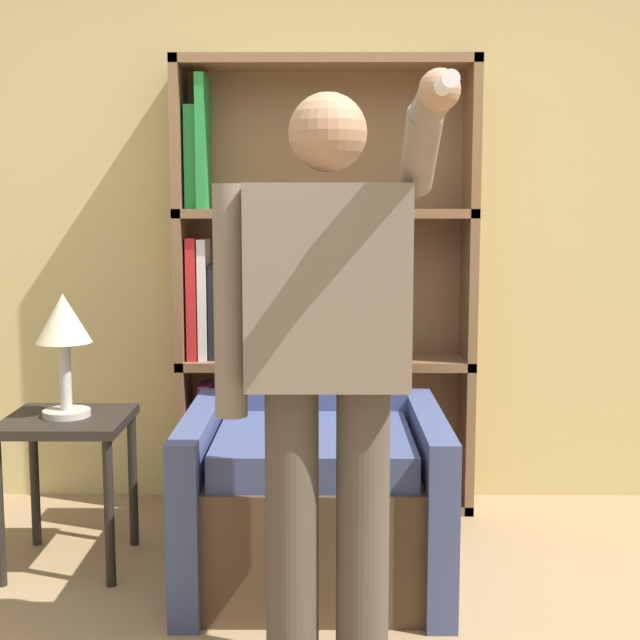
{
  "coord_description": "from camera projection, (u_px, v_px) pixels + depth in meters",
  "views": [
    {
      "loc": [
        -0.07,
        -2.05,
        1.35
      ],
      "look_at": [
        -0.08,
        0.7,
        1.0
      ],
      "focal_mm": 50.0,
      "sensor_mm": 36.0,
      "label": 1
    }
  ],
  "objects": [
    {
      "name": "table_lamp",
      "position": [
        64.0,
        330.0,
        3.27
      ],
      "size": [
        0.2,
        0.2,
        0.46
      ],
      "color": "#B7B2A8",
      "rests_on": "side_table"
    },
    {
      "name": "armchair",
      "position": [
        314.0,
        473.0,
        3.27
      ],
      "size": [
        0.92,
        0.87,
        1.22
      ],
      "color": "#4C3823",
      "rests_on": "ground_plane"
    },
    {
      "name": "person_standing",
      "position": [
        327.0,
        354.0,
        2.43
      ],
      "size": [
        0.59,
        0.78,
        1.65
      ],
      "color": "#473D33",
      "rests_on": "ground_plane"
    },
    {
      "name": "bookcase",
      "position": [
        303.0,
        292.0,
        3.94
      ],
      "size": [
        1.3,
        0.28,
        1.98
      ],
      "color": "brown",
      "rests_on": "ground_plane"
    },
    {
      "name": "side_table",
      "position": [
        68.0,
        442.0,
        3.32
      ],
      "size": [
        0.45,
        0.45,
        0.57
      ],
      "color": "black",
      "rests_on": "ground_plane"
    },
    {
      "name": "wall_back",
      "position": [
        340.0,
        195.0,
        4.04
      ],
      "size": [
        8.0,
        0.06,
        2.8
      ],
      "color": "tan",
      "rests_on": "ground_plane"
    }
  ]
}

